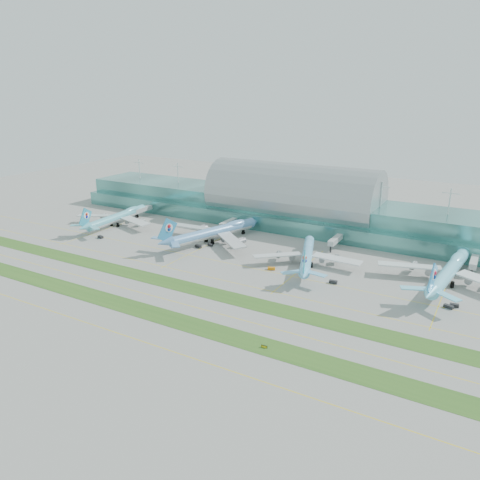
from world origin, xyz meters
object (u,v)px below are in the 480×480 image
Objects in this scene: airliner_b at (215,231)px; airliner_c at (307,255)px; taxiway_sign_east at (264,347)px; terminal at (292,205)px; airliner_a at (118,217)px; airliner_d at (449,271)px.

airliner_c is (65.44, -8.87, -0.99)m from airliner_b.
airliner_b is 31.29× the size of taxiway_sign_east.
taxiway_sign_east is at bearing -69.63° from terminal.
airliner_a is 190.37m from taxiway_sign_east.
airliner_b is at bearing -3.04° from airliner_a.
terminal reaches higher than airliner_a.
airliner_d is at bearing 58.82° from taxiway_sign_east.
airliner_d reaches higher than airliner_a.
terminal reaches higher than airliner_c.
airliner_c is at bearing -60.30° from terminal.
terminal is at bearing 100.68° from airliner_c.
airliner_b reaches higher than airliner_d.
terminal is 4.39× the size of airliner_d.
airliner_a reaches higher than airliner_c.
terminal reaches higher than taxiway_sign_east.
airliner_a is 0.91× the size of airliner_d.
airliner_d is 111.66m from taxiway_sign_east.
airliner_a is at bearing 158.24° from airliner_c.
terminal is 124.58m from airliner_d.
airliner_a is at bearing -160.64° from airliner_b.
taxiway_sign_east is at bearing -34.64° from airliner_a.
airliner_a is 215.47m from airliner_d.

